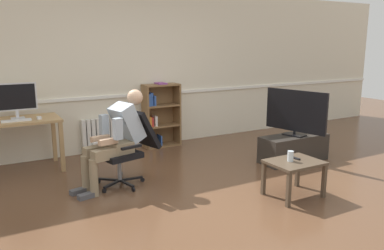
{
  "coord_description": "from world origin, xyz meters",
  "views": [
    {
      "loc": [
        -2.39,
        -3.62,
        1.8
      ],
      "look_at": [
        0.15,
        0.85,
        0.7
      ],
      "focal_mm": 36.11,
      "sensor_mm": 36.0,
      "label": 1
    }
  ],
  "objects_px": {
    "radiator": "(103,135)",
    "coffee_table": "(294,167)",
    "imac_monitor": "(16,98)",
    "bookshelf": "(159,116)",
    "computer_desk": "(18,127)",
    "drinking_glass": "(290,156)",
    "computer_mouse": "(39,118)",
    "tv_stand": "(293,148)",
    "office_chair": "(130,144)",
    "person_seated": "(116,136)",
    "spare_remote": "(295,158)",
    "tv_screen": "(296,112)",
    "keyboard": "(16,121)"
  },
  "relations": [
    {
      "from": "radiator",
      "to": "coffee_table",
      "type": "height_order",
      "value": "radiator"
    },
    {
      "from": "imac_monitor",
      "to": "bookshelf",
      "type": "bearing_deg",
      "value": 5.46
    },
    {
      "from": "computer_desk",
      "to": "drinking_glass",
      "type": "distance_m",
      "value": 3.7
    },
    {
      "from": "drinking_glass",
      "to": "computer_mouse",
      "type": "bearing_deg",
      "value": 134.42
    },
    {
      "from": "drinking_glass",
      "to": "tv_stand",
      "type": "bearing_deg",
      "value": 44.01
    },
    {
      "from": "bookshelf",
      "to": "coffee_table",
      "type": "height_order",
      "value": "bookshelf"
    },
    {
      "from": "computer_desk",
      "to": "bookshelf",
      "type": "distance_m",
      "value": 2.31
    },
    {
      "from": "office_chair",
      "to": "bookshelf",
      "type": "bearing_deg",
      "value": 130.29
    },
    {
      "from": "imac_monitor",
      "to": "bookshelf",
      "type": "xyz_separation_m",
      "value": [
        2.28,
        0.22,
        -0.5
      ]
    },
    {
      "from": "coffee_table",
      "to": "bookshelf",
      "type": "bearing_deg",
      "value": 98.4
    },
    {
      "from": "tv_stand",
      "to": "computer_mouse",
      "type": "bearing_deg",
      "value": 157.55
    },
    {
      "from": "office_chair",
      "to": "person_seated",
      "type": "xyz_separation_m",
      "value": [
        -0.19,
        -0.04,
        0.13
      ]
    },
    {
      "from": "imac_monitor",
      "to": "radiator",
      "type": "bearing_deg",
      "value": 13.55
    },
    {
      "from": "office_chair",
      "to": "drinking_glass",
      "type": "xyz_separation_m",
      "value": [
        1.47,
        -1.38,
        -0.02
      ]
    },
    {
      "from": "person_seated",
      "to": "spare_remote",
      "type": "xyz_separation_m",
      "value": [
        1.78,
        -1.29,
        -0.21
      ]
    },
    {
      "from": "radiator",
      "to": "person_seated",
      "type": "height_order",
      "value": "person_seated"
    },
    {
      "from": "tv_screen",
      "to": "computer_mouse",
      "type": "bearing_deg",
      "value": 53.33
    },
    {
      "from": "imac_monitor",
      "to": "drinking_glass",
      "type": "bearing_deg",
      "value": -44.89
    },
    {
      "from": "radiator",
      "to": "tv_stand",
      "type": "distance_m",
      "value": 3.09
    },
    {
      "from": "bookshelf",
      "to": "drinking_glass",
      "type": "distance_m",
      "value": 2.88
    },
    {
      "from": "imac_monitor",
      "to": "person_seated",
      "type": "relative_size",
      "value": 0.46
    },
    {
      "from": "coffee_table",
      "to": "radiator",
      "type": "bearing_deg",
      "value": 115.26
    },
    {
      "from": "computer_mouse",
      "to": "drinking_glass",
      "type": "xyz_separation_m",
      "value": [
        2.4,
        -2.44,
        -0.27
      ]
    },
    {
      "from": "computer_desk",
      "to": "bookshelf",
      "type": "height_order",
      "value": "bookshelf"
    },
    {
      "from": "person_seated",
      "to": "coffee_table",
      "type": "xyz_separation_m",
      "value": [
        1.71,
        -1.35,
        -0.28
      ]
    },
    {
      "from": "imac_monitor",
      "to": "tv_stand",
      "type": "xyz_separation_m",
      "value": [
        3.71,
        -1.62,
        -0.84
      ]
    },
    {
      "from": "bookshelf",
      "to": "office_chair",
      "type": "xyz_separation_m",
      "value": [
        -1.1,
        -1.48,
        -0.02
      ]
    },
    {
      "from": "keyboard",
      "to": "office_chair",
      "type": "xyz_separation_m",
      "value": [
        1.22,
        -1.05,
        -0.25
      ]
    },
    {
      "from": "computer_desk",
      "to": "keyboard",
      "type": "bearing_deg",
      "value": -99.62
    },
    {
      "from": "radiator",
      "to": "tv_screen",
      "type": "relative_size",
      "value": 0.69
    },
    {
      "from": "person_seated",
      "to": "spare_remote",
      "type": "bearing_deg",
      "value": 40.94
    },
    {
      "from": "computer_desk",
      "to": "coffee_table",
      "type": "distance_m",
      "value": 3.76
    },
    {
      "from": "tv_stand",
      "to": "keyboard",
      "type": "bearing_deg",
      "value": 159.42
    },
    {
      "from": "bookshelf",
      "to": "tv_stand",
      "type": "height_order",
      "value": "bookshelf"
    },
    {
      "from": "computer_desk",
      "to": "drinking_glass",
      "type": "xyz_separation_m",
      "value": [
        2.67,
        -2.56,
        -0.15
      ]
    },
    {
      "from": "computer_mouse",
      "to": "imac_monitor",
      "type": "bearing_deg",
      "value": 142.39
    },
    {
      "from": "computer_desk",
      "to": "radiator",
      "type": "height_order",
      "value": "computer_desk"
    },
    {
      "from": "keyboard",
      "to": "drinking_glass",
      "type": "bearing_deg",
      "value": -42.03
    },
    {
      "from": "computer_mouse",
      "to": "office_chair",
      "type": "xyz_separation_m",
      "value": [
        0.92,
        -1.07,
        -0.25
      ]
    },
    {
      "from": "office_chair",
      "to": "tv_stand",
      "type": "xyz_separation_m",
      "value": [
        2.53,
        -0.36,
        -0.32
      ]
    },
    {
      "from": "office_chair",
      "to": "coffee_table",
      "type": "bearing_deg",
      "value": 34.25
    },
    {
      "from": "drinking_glass",
      "to": "spare_remote",
      "type": "bearing_deg",
      "value": 22.03
    },
    {
      "from": "computer_mouse",
      "to": "bookshelf",
      "type": "xyz_separation_m",
      "value": [
        2.02,
        0.41,
        -0.23
      ]
    },
    {
      "from": "radiator",
      "to": "bookshelf",
      "type": "bearing_deg",
      "value": -5.54
    },
    {
      "from": "bookshelf",
      "to": "tv_stand",
      "type": "xyz_separation_m",
      "value": [
        1.43,
        -1.84,
        -0.34
      ]
    },
    {
      "from": "keyboard",
      "to": "tv_screen",
      "type": "height_order",
      "value": "tv_screen"
    },
    {
      "from": "computer_mouse",
      "to": "coffee_table",
      "type": "xyz_separation_m",
      "value": [
        2.45,
        -2.47,
        -0.41
      ]
    },
    {
      "from": "office_chair",
      "to": "drinking_glass",
      "type": "relative_size",
      "value": 7.67
    },
    {
      "from": "tv_stand",
      "to": "coffee_table",
      "type": "relative_size",
      "value": 1.78
    },
    {
      "from": "imac_monitor",
      "to": "computer_mouse",
      "type": "relative_size",
      "value": 5.55
    }
  ]
}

